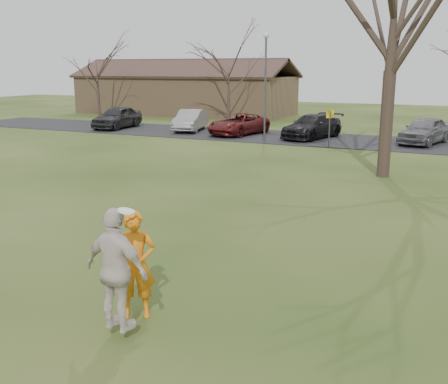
{
  "coord_description": "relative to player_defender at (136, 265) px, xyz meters",
  "views": [
    {
      "loc": [
        5.07,
        -6.84,
        4.33
      ],
      "look_at": [
        0.0,
        4.0,
        1.5
      ],
      "focal_mm": 42.37,
      "sensor_mm": 36.0,
      "label": 1
    }
  ],
  "objects": [
    {
      "name": "parking_strip",
      "position": [
        0.01,
        24.63,
        -0.95
      ],
      "size": [
        62.0,
        6.5,
        0.04
      ],
      "primitive_type": "cube",
      "color": "black",
      "rests_on": "ground"
    },
    {
      "name": "building",
      "position": [
        -19.99,
        37.63,
        0.96
      ],
      "size": [
        20.6,
        8.5,
        5.14
      ],
      "color": "#8C6D4C",
      "rests_on": "ground"
    },
    {
      "name": "car_4",
      "position": [
        2.7,
        25.12,
        -0.16
      ],
      "size": [
        2.96,
        4.84,
        1.54
      ],
      "primitive_type": "imported",
      "rotation": [
        0.0,
        0.0,
        -0.27
      ],
      "color": "slate",
      "rests_on": "parking_strip"
    },
    {
      "name": "car_3",
      "position": [
        -3.86,
        24.82,
        -0.2
      ],
      "size": [
        3.23,
        5.36,
        1.45
      ],
      "primitive_type": "imported",
      "rotation": [
        0.0,
        0.0,
        -0.25
      ],
      "color": "black",
      "rests_on": "parking_strip"
    },
    {
      "name": "car_2",
      "position": [
        -8.71,
        24.55,
        -0.25
      ],
      "size": [
        3.09,
        5.2,
        1.36
      ],
      "primitive_type": "imported",
      "rotation": [
        0.0,
        0.0,
        -0.18
      ],
      "color": "#551414",
      "rests_on": "parking_strip"
    },
    {
      "name": "ground",
      "position": [
        0.01,
        -0.37,
        -0.97
      ],
      "size": [
        120.0,
        120.0,
        0.0
      ],
      "primitive_type": "plane",
      "color": "#1E380F",
      "rests_on": "ground"
    },
    {
      "name": "car_1",
      "position": [
        -12.57,
        25.06,
        -0.2
      ],
      "size": [
        2.55,
        4.66,
        1.46
      ],
      "primitive_type": "imported",
      "rotation": [
        0.0,
        0.0,
        0.24
      ],
      "color": "gray",
      "rests_on": "parking_strip"
    },
    {
      "name": "lamp_post",
      "position": [
        -5.99,
        22.13,
        3.0
      ],
      "size": [
        0.34,
        0.34,
        6.27
      ],
      "color": "#47474C",
      "rests_on": "ground"
    },
    {
      "name": "player_defender",
      "position": [
        0.0,
        0.0,
        0.0
      ],
      "size": [
        0.85,
        0.77,
        1.94
      ],
      "primitive_type": "imported",
      "rotation": [
        0.0,
        0.0,
        0.55
      ],
      "color": "orange",
      "rests_on": "ground"
    },
    {
      "name": "catching_play",
      "position": [
        0.22,
        -0.83,
        0.23
      ],
      "size": [
        1.23,
        0.6,
        2.03
      ],
      "color": "beige",
      "rests_on": "ground"
    },
    {
      "name": "sign_yellow",
      "position": [
        -1.99,
        21.63,
        0.48
      ],
      "size": [
        0.35,
        0.35,
        2.08
      ],
      "color": "#47474C",
      "rests_on": "ground"
    },
    {
      "name": "car_0",
      "position": [
        -18.12,
        24.19,
        -0.14
      ],
      "size": [
        2.24,
        4.8,
        1.59
      ],
      "primitive_type": "imported",
      "rotation": [
        0.0,
        0.0,
        0.08
      ],
      "color": "#272729",
      "rests_on": "parking_strip"
    }
  ]
}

